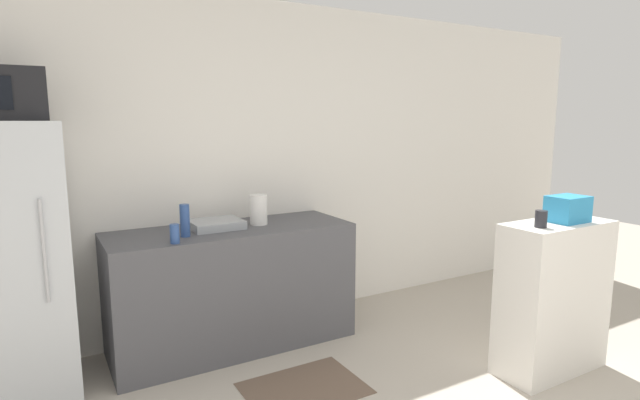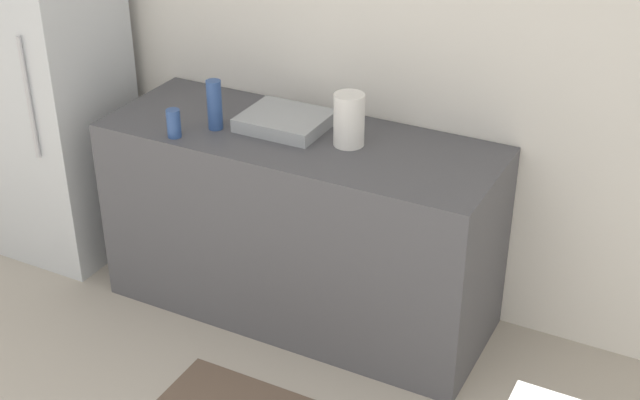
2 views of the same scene
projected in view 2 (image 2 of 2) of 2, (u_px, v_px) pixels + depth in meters
The scene contains 7 objects.
wall_back at pixel (363, 25), 3.84m from camera, with size 8.00×0.06×2.60m, color white.
refrigerator at pixel (51, 96), 4.36m from camera, with size 0.62×0.60×1.67m.
counter at pixel (300, 226), 4.03m from camera, with size 1.75×0.65×0.89m, color #4C4C51.
sink_basin at pixel (285, 121), 3.87m from camera, with size 0.36×0.31×0.06m, color #9EA3A8.
bottle_tall at pixel (215, 105), 3.82m from camera, with size 0.06×0.06×0.22m, color #2D4C8C.
bottle_short at pixel (174, 123), 3.77m from camera, with size 0.06×0.06×0.12m, color #2D4C8C.
paper_towel_roll at pixel (349, 120), 3.68m from camera, with size 0.13×0.13×0.23m, color white.
Camera 2 is at (1.55, -0.45, 2.50)m, focal length 50.00 mm.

